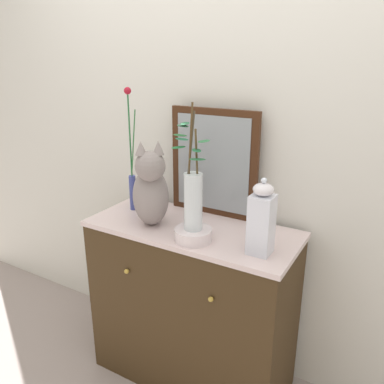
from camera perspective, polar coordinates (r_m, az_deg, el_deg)
ground_plane at (r=2.45m, az=-0.00°, el=-24.66°), size 6.00×6.00×0.00m
wall_back at (r=2.07m, az=4.27°, el=8.09°), size 4.40×0.08×2.60m
sideboard at (r=2.16m, az=-0.00°, el=-15.99°), size 1.05×0.48×0.90m
mirror_leaning at (r=2.01m, az=3.13°, el=4.20°), size 0.48×0.03×0.55m
cat_sitting at (r=1.91m, az=-6.01°, el=0.38°), size 0.35×0.40×0.43m
vase_slim_green at (r=2.11m, az=-8.69°, el=2.68°), size 0.06×0.04×0.65m
bowl_porcelain at (r=1.79m, az=0.17°, el=-6.17°), size 0.17×0.17×0.06m
vase_glass_clear at (r=1.72m, az=0.13°, el=-0.61°), size 0.18×0.10×0.56m
jar_lidded_porcelain at (r=1.66m, az=10.03°, el=-3.98°), size 0.10×0.10×0.33m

